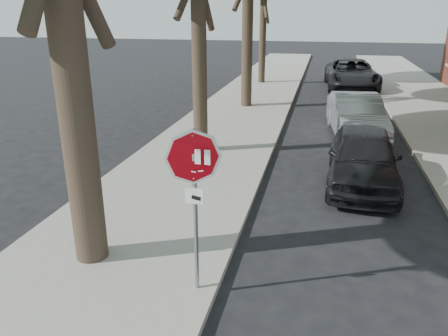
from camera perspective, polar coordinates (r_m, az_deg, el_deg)
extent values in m
plane|color=black|center=(7.15, 2.16, -16.80)|extent=(120.00, 120.00, 0.00)
cube|color=gray|center=(18.47, 1.50, 6.78)|extent=(4.00, 55.00, 0.12)
cube|color=#9E9384|center=(18.19, 7.88, 6.41)|extent=(0.12, 55.00, 0.13)
cube|color=#9E9384|center=(18.37, 21.72, 5.30)|extent=(0.12, 55.00, 0.13)
cylinder|color=gray|center=(6.55, -3.73, -5.96)|extent=(0.06, 0.06, 2.60)
cube|color=#99999E|center=(6.18, -4.00, 1.44)|extent=(0.05, 0.06, 0.10)
cylinder|color=#99999E|center=(6.18, -4.01, 1.43)|extent=(0.76, 0.32, 0.82)
cylinder|color=white|center=(6.17, -4.04, 1.39)|extent=(0.76, 0.32, 0.82)
cylinder|color=#B50611|center=(6.16, -4.06, 1.38)|extent=(0.68, 0.29, 0.74)
cube|color=white|center=(6.21, -5.95, 1.65)|extent=(0.08, 0.00, 0.22)
cube|color=white|center=(6.17, -4.71, 1.57)|extent=(0.08, 0.00, 0.22)
cube|color=white|center=(6.13, -3.46, 1.48)|extent=(0.08, 0.00, 0.22)
cube|color=white|center=(6.09, -2.20, 1.39)|extent=(0.08, 0.00, 0.22)
cube|color=silver|center=(6.25, -5.01, -0.24)|extent=(0.08, 0.00, 0.03)
cube|color=silver|center=(6.22, -4.04, -0.49)|extent=(0.08, 0.00, 0.03)
cube|color=silver|center=(6.19, -3.07, -0.40)|extent=(0.08, 0.00, 0.03)
cube|color=white|center=(6.39, -3.90, -3.69)|extent=(0.28, 0.02, 0.24)
cube|color=black|center=(6.38, -3.66, -3.92)|extent=(0.15, 0.00, 0.08)
cylinder|color=black|center=(26.90, 5.19, 20.65)|extent=(0.40, 0.40, 9.00)
imported|color=black|center=(11.72, 17.71, 1.37)|extent=(1.90, 4.36, 1.46)
imported|color=#9D9EA4|center=(16.23, 16.88, 6.52)|extent=(2.09, 4.63, 1.48)
imported|color=black|center=(26.41, 16.32, 11.68)|extent=(3.07, 6.05, 1.64)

